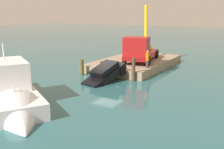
{
  "coord_description": "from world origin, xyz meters",
  "views": [
    {
      "loc": [
        21.64,
        13.32,
        6.17
      ],
      "look_at": [
        0.52,
        0.84,
        0.5
      ],
      "focal_mm": 43.26,
      "sensor_mm": 36.0,
      "label": 1
    }
  ],
  "objects_px": {
    "salvaged_car": "(105,74)",
    "dock_worker": "(147,59)",
    "moored_yacht": "(11,103)",
    "crane_truck": "(140,50)"
  },
  "relations": [
    {
      "from": "salvaged_car",
      "to": "dock_worker",
      "type": "bearing_deg",
      "value": 148.2
    },
    {
      "from": "salvaged_car",
      "to": "moored_yacht",
      "type": "xyz_separation_m",
      "value": [
        9.1,
        -1.45,
        -0.35
      ]
    },
    {
      "from": "salvaged_car",
      "to": "moored_yacht",
      "type": "height_order",
      "value": "moored_yacht"
    },
    {
      "from": "dock_worker",
      "to": "salvaged_car",
      "type": "height_order",
      "value": "dock_worker"
    },
    {
      "from": "crane_truck",
      "to": "moored_yacht",
      "type": "relative_size",
      "value": 0.78
    },
    {
      "from": "crane_truck",
      "to": "salvaged_car",
      "type": "xyz_separation_m",
      "value": [
        6.36,
        -0.49,
        -1.49
      ]
    },
    {
      "from": "dock_worker",
      "to": "moored_yacht",
      "type": "bearing_deg",
      "value": -16.66
    },
    {
      "from": "dock_worker",
      "to": "salvaged_car",
      "type": "bearing_deg",
      "value": -31.8
    },
    {
      "from": "salvaged_car",
      "to": "moored_yacht",
      "type": "distance_m",
      "value": 9.22
    },
    {
      "from": "crane_truck",
      "to": "dock_worker",
      "type": "bearing_deg",
      "value": 39.28
    }
  ]
}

